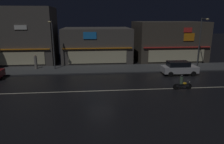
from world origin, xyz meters
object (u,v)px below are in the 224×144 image
Objects in this scene: streetlamp_mid at (53,41)px; streetlamp_east at (201,38)px; parked_car_trailing at (179,68)px; motorcycle_opposite_lane at (182,83)px; pedestrian_on_sidewalk at (36,62)px; traffic_cone at (164,71)px.

streetlamp_mid is 0.95× the size of streetlamp_east.
parked_car_trailing is 5.75m from motorcycle_opposite_lane.
pedestrian_on_sidewalk is 17.05m from traffic_cone.
streetlamp_east is 3.54× the size of motorcycle_opposite_lane.
motorcycle_opposite_lane is 3.45× the size of traffic_cone.
motorcycle_opposite_lane is at bearing 12.67° from pedestrian_on_sidewalk.
streetlamp_mid is at bearing 32.23° from pedestrian_on_sidewalk.
streetlamp_east is 6.19m from parked_car_trailing.
traffic_cone is (14.18, -2.82, -3.69)m from streetlamp_mid.
traffic_cone is at bearing 31.90° from pedestrian_on_sidewalk.
pedestrian_on_sidewalk is 3.54× the size of traffic_cone.
pedestrian_on_sidewalk is at bearing 169.13° from streetlamp_mid.
parked_car_trailing is at bearing -29.45° from traffic_cone.
streetlamp_east reaches higher than parked_car_trailing.
streetlamp_east is 1.56× the size of parked_car_trailing.
motorcycle_opposite_lane is at bearing -124.97° from streetlamp_east.
parked_car_trailing is at bearing -13.26° from streetlamp_mid.
streetlamp_east reaches higher than motorcycle_opposite_lane.
traffic_cone is at bearing -157.53° from streetlamp_east.
streetlamp_mid is 11.66× the size of traffic_cone.
pedestrian_on_sidewalk reaches higher than parked_car_trailing.
streetlamp_east reaches higher than pedestrian_on_sidewalk.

